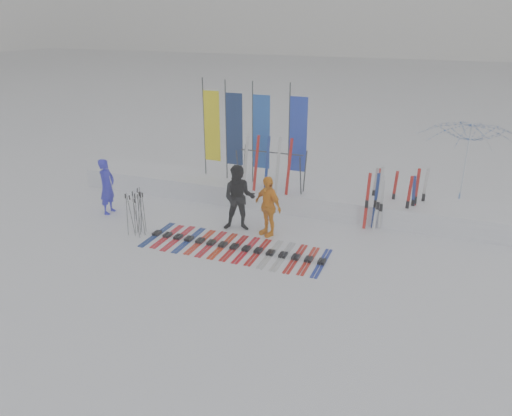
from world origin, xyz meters
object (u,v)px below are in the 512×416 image
at_px(tent_canopy, 467,165).
at_px(ski_row, 234,247).
at_px(person_blue, 107,186).
at_px(person_yellow, 268,206).
at_px(ski_rack, 271,165).
at_px(person_black, 239,198).

relative_size(tent_canopy, ski_row, 0.64).
xyz_separation_m(person_blue, person_yellow, (5.06, 0.23, -0.01)).
xyz_separation_m(tent_canopy, ski_row, (-5.48, -5.20, -1.36)).
bearing_deg(ski_rack, person_blue, -153.74).
xyz_separation_m(person_black, tent_canopy, (5.83, 4.03, 0.45)).
distance_m(tent_canopy, ski_row, 7.67).
relative_size(person_black, ski_row, 0.39).
bearing_deg(ski_row, person_yellow, 65.56).
height_order(person_black, ski_row, person_black).
distance_m(tent_canopy, ski_rack, 5.94).
distance_m(person_blue, person_black, 4.21).
relative_size(person_yellow, ski_rack, 0.83).
distance_m(person_yellow, ski_rack, 2.13).
distance_m(person_black, tent_canopy, 7.10).
xyz_separation_m(person_blue, tent_canopy, (10.02, 4.30, 0.54)).
bearing_deg(ski_rack, person_black, -97.73).
bearing_deg(tent_canopy, ski_rack, -159.36).
bearing_deg(person_yellow, ski_row, -85.12).
xyz_separation_m(ski_row, ski_rack, (-0.08, 3.10, 1.35)).
height_order(tent_canopy, ski_row, tent_canopy).
height_order(person_blue, tent_canopy, tent_canopy).
relative_size(person_blue, ski_row, 0.35).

